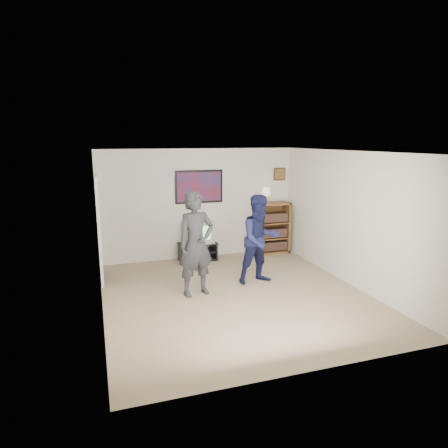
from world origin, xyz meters
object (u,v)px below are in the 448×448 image
bookshelf (273,228)px  person_tall (196,244)px  crt_television (198,232)px  person_short (260,239)px  media_stand (198,252)px

bookshelf → person_tall: 3.13m
crt_television → person_short: person_short is taller
bookshelf → person_short: (-1.09, -1.78, 0.24)m
media_stand → person_short: (0.78, -1.73, 0.64)m
bookshelf → crt_television: bearing=-178.5°
media_stand → person_short: size_ratio=0.51×
person_tall → media_stand: bearing=62.3°
crt_television → media_stand: bearing=170.8°
crt_television → bookshelf: 1.86m
crt_television → person_short: bearing=-75.5°
media_stand → person_tall: person_tall is taller
person_short → bookshelf: bearing=52.4°
person_tall → bookshelf: bearing=27.1°
media_stand → crt_television: 0.46m
bookshelf → person_short: 2.11m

